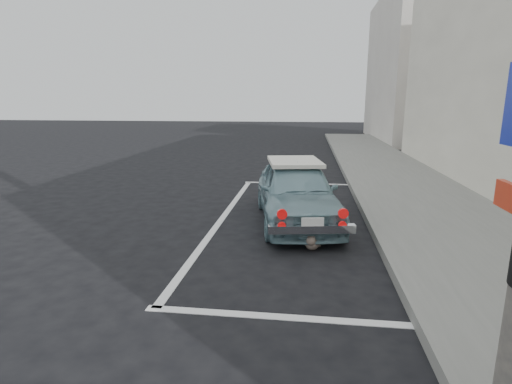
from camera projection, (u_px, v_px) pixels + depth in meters
ground at (244, 293)px, 4.73m from camera, size 80.00×80.00×0.00m
sidewalk at (466, 241)px, 6.24m from camera, size 2.80×40.00×0.15m
building_far at (411, 68)px, 22.38m from camera, size 3.50×10.00×8.00m
pline_rear at (284, 317)px, 4.18m from camera, size 3.00×0.12×0.01m
pline_front at (299, 184)px, 10.95m from camera, size 3.00×0.12×0.01m
pline_side at (223, 218)px, 7.74m from camera, size 0.12×7.00×0.01m
retro_coupe at (296, 191)px, 7.40m from camera, size 1.91×3.55×1.15m
cat at (312, 241)px, 6.07m from camera, size 0.29×0.53×0.29m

